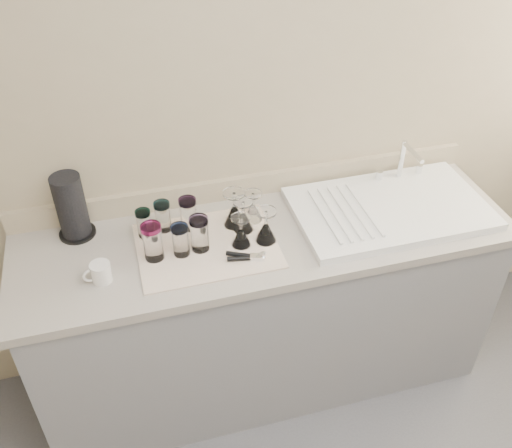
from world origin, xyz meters
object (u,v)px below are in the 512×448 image
object	(u,v)px
tumbler_purple	(188,214)
can_opener	(246,257)
goblet_back_right	(253,211)
goblet_extra	(243,220)
tumbler_lavender	(199,233)
tumbler_magenta	(153,242)
goblet_back_left	(235,214)
goblet_front_right	(266,230)
white_mug	(100,273)
paper_towel_roll	(71,207)
goblet_front_left	(241,235)
tumbler_blue	(181,240)
sink_unit	(390,208)
tumbler_teal	(144,223)
tumbler_cyan	(163,216)

from	to	relation	value
tumbler_purple	can_opener	world-z (taller)	tumbler_purple
goblet_back_right	goblet_extra	xyz separation A→B (m)	(-0.06, -0.06, 0.00)
tumbler_lavender	goblet_back_right	world-z (taller)	tumbler_lavender
tumbler_magenta	goblet_back_left	distance (m)	0.37
tumbler_purple	goblet_front_right	bearing A→B (deg)	-29.93
white_mug	paper_towel_roll	distance (m)	0.33
goblet_extra	goblet_back_left	bearing A→B (deg)	120.18
tumbler_lavender	paper_towel_roll	xyz separation A→B (m)	(-0.47, 0.23, 0.05)
goblet_front_left	tumbler_blue	bearing A→B (deg)	177.73
sink_unit	paper_towel_roll	world-z (taller)	paper_towel_roll
can_opener	sink_unit	bearing A→B (deg)	11.62
goblet_front_left	white_mug	bearing A→B (deg)	-174.58
tumbler_teal	goblet_back_left	size ratio (longest dim) A/B	0.76
tumbler_magenta	goblet_extra	size ratio (longest dim) A/B	1.09
can_opener	goblet_back_right	bearing A→B (deg)	68.41
tumbler_magenta	goblet_front_left	bearing A→B (deg)	-2.47
goblet_back_right	goblet_extra	size ratio (longest dim) A/B	0.94
goblet_back_right	goblet_front_right	size ratio (longest dim) A/B	0.91
goblet_back_right	white_mug	world-z (taller)	goblet_back_right
goblet_back_left	goblet_front_left	distance (m)	0.13
tumbler_magenta	can_opener	bearing A→B (deg)	-16.93
tumbler_purple	can_opener	xyz separation A→B (m)	(0.18, -0.25, -0.06)
tumbler_lavender	goblet_back_left	distance (m)	0.20
paper_towel_roll	goblet_front_right	bearing A→B (deg)	-19.20
goblet_back_left	goblet_front_left	size ratio (longest dim) A/B	1.19
sink_unit	tumbler_magenta	distance (m)	1.02
tumbler_cyan	goblet_front_right	xyz separation A→B (m)	(0.38, -0.18, -0.02)
tumbler_magenta	tumbler_lavender	distance (m)	0.18
tumbler_cyan	goblet_front_left	size ratio (longest dim) A/B	0.97
tumbler_blue	can_opener	size ratio (longest dim) A/B	0.90
white_mug	goblet_back_left	bearing A→B (deg)	18.46
sink_unit	goblet_back_right	size ratio (longest dim) A/B	6.10
goblet_back_left	can_opener	xyz separation A→B (m)	(-0.01, -0.22, -0.05)
goblet_front_right	tumbler_cyan	bearing A→B (deg)	154.67
tumbler_cyan	tumbler_blue	world-z (taller)	tumbler_blue
goblet_back_right	goblet_back_left	bearing A→B (deg)	-172.23
tumbler_teal	tumbler_purple	bearing A→B (deg)	0.55
tumbler_blue	tumbler_teal	bearing A→B (deg)	129.32
can_opener	tumbler_lavender	bearing A→B (deg)	145.51
goblet_extra	tumbler_blue	bearing A→B (deg)	-163.56
tumbler_lavender	goblet_back_left	world-z (taller)	goblet_back_left
tumbler_teal	tumbler_magenta	distance (m)	0.15
tumbler_cyan	paper_towel_roll	size ratio (longest dim) A/B	0.47
tumbler_magenta	goblet_back_right	distance (m)	0.45
tumbler_purple	tumbler_cyan	bearing A→B (deg)	169.26
tumbler_blue	goblet_extra	world-z (taller)	goblet_extra
goblet_extra	can_opener	bearing A→B (deg)	-101.48
tumbler_teal	can_opener	bearing A→B (deg)	-34.76
goblet_front_left	goblet_extra	size ratio (longest dim) A/B	0.95
sink_unit	tumbler_cyan	bearing A→B (deg)	172.28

